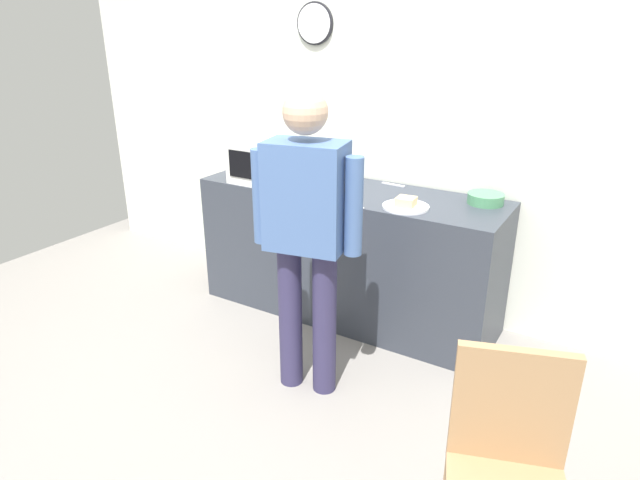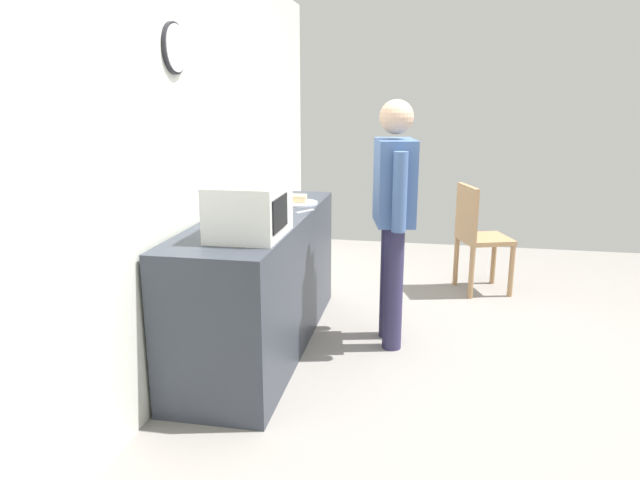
% 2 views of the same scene
% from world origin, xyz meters
% --- Properties ---
extents(ground_plane, '(6.00, 6.00, 0.00)m').
position_xyz_m(ground_plane, '(0.00, 0.00, 0.00)').
color(ground_plane, gray).
extents(back_wall, '(5.40, 0.13, 2.60)m').
position_xyz_m(back_wall, '(-0.00, 1.60, 1.30)').
color(back_wall, silver).
rests_on(back_wall, ground_plane).
extents(kitchen_counter, '(2.06, 0.62, 0.91)m').
position_xyz_m(kitchen_counter, '(-0.05, 1.22, 0.46)').
color(kitchen_counter, '#333842').
rests_on(kitchen_counter, ground_plane).
extents(microwave, '(0.50, 0.39, 0.30)m').
position_xyz_m(microwave, '(-0.59, 1.11, 1.06)').
color(microwave, silver).
rests_on(microwave, kitchen_counter).
extents(sandwich_plate, '(0.28, 0.28, 0.07)m').
position_xyz_m(sandwich_plate, '(0.42, 1.06, 0.93)').
color(sandwich_plate, white).
rests_on(sandwich_plate, kitchen_counter).
extents(salad_bowl, '(0.22, 0.22, 0.06)m').
position_xyz_m(salad_bowl, '(0.80, 1.39, 0.94)').
color(salad_bowl, '#4C8E60').
rests_on(salad_bowl, kitchen_counter).
extents(cereal_bowl, '(0.18, 0.18, 0.09)m').
position_xyz_m(cereal_bowl, '(-0.18, 1.35, 0.95)').
color(cereal_bowl, white).
rests_on(cereal_bowl, kitchen_counter).
extents(fork_utensil, '(0.17, 0.03, 0.01)m').
position_xyz_m(fork_utensil, '(0.15, 1.47, 0.92)').
color(fork_utensil, silver).
rests_on(fork_utensil, kitchen_counter).
extents(spoon_utensil, '(0.15, 0.11, 0.01)m').
position_xyz_m(spoon_utensil, '(0.14, 0.95, 0.92)').
color(spoon_utensil, silver).
rests_on(spoon_utensil, kitchen_counter).
extents(person_standing, '(0.58, 0.31, 1.66)m').
position_xyz_m(person_standing, '(0.17, 0.36, 0.97)').
color(person_standing, '#302C50').
rests_on(person_standing, ground_plane).
extents(wooden_chair, '(0.51, 0.51, 0.94)m').
position_xyz_m(wooden_chair, '(1.39, -0.30, 0.52)').
color(wooden_chair, '#A87F56').
rests_on(wooden_chair, ground_plane).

